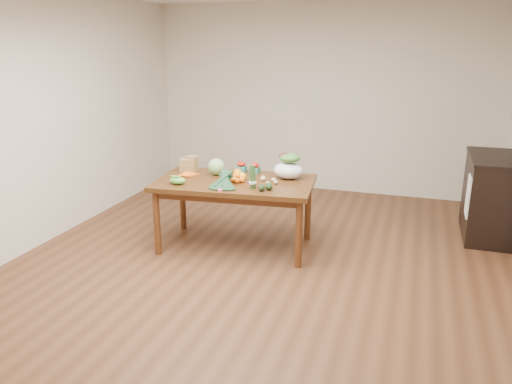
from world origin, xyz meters
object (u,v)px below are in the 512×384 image
(dining_table, at_px, (235,214))
(cabbage, at_px, (216,167))
(cabinet, at_px, (489,197))
(mandarin_cluster, at_px, (238,177))
(asparagus_bundle, at_px, (253,177))
(paper_bag, at_px, (188,164))
(salad_bag, at_px, (288,167))
(kale_bunch, at_px, (223,181))

(dining_table, height_order, cabbage, cabbage)
(cabinet, height_order, mandarin_cluster, cabinet)
(cabinet, distance_m, asparagus_bundle, 2.80)
(cabbage, height_order, asparagus_bundle, asparagus_bundle)
(cabbage, distance_m, mandarin_cluster, 0.37)
(paper_bag, relative_size, salad_bag, 0.74)
(mandarin_cluster, height_order, kale_bunch, kale_bunch)
(dining_table, bearing_deg, kale_bunch, -98.68)
(cabbage, height_order, mandarin_cluster, cabbage)
(dining_table, distance_m, asparagus_bundle, 0.61)
(cabbage, distance_m, kale_bunch, 0.53)
(paper_bag, distance_m, salad_bag, 1.17)
(mandarin_cluster, distance_m, asparagus_bundle, 0.31)
(kale_bunch, xyz_separation_m, asparagus_bundle, (0.29, 0.08, 0.05))
(salad_bag, bearing_deg, asparagus_bundle, -117.25)
(cabbage, xyz_separation_m, mandarin_cluster, (0.32, -0.18, -0.04))
(mandarin_cluster, height_order, asparagus_bundle, asparagus_bundle)
(cabbage, relative_size, mandarin_cluster, 1.02)
(asparagus_bundle, bearing_deg, kale_bunch, -169.74)
(cabinet, relative_size, cabbage, 5.58)
(mandarin_cluster, xyz_separation_m, kale_bunch, (-0.06, -0.28, 0.03))
(paper_bag, xyz_separation_m, salad_bag, (1.17, 0.03, 0.04))
(dining_table, distance_m, mandarin_cluster, 0.42)
(mandarin_cluster, distance_m, salad_bag, 0.56)
(dining_table, distance_m, cabinet, 2.91)
(paper_bag, height_order, kale_bunch, paper_bag)
(asparagus_bundle, bearing_deg, cabinet, 25.33)
(mandarin_cluster, xyz_separation_m, asparagus_bundle, (0.23, -0.20, 0.08))
(kale_bunch, bearing_deg, cabbage, 113.75)
(kale_bunch, bearing_deg, asparagus_bundle, 10.26)
(mandarin_cluster, relative_size, kale_bunch, 0.45)
(paper_bag, height_order, salad_bag, salad_bag)
(dining_table, bearing_deg, cabinet, 18.90)
(asparagus_bundle, bearing_deg, cabbage, 139.64)
(asparagus_bundle, relative_size, salad_bag, 0.78)
(cabinet, xyz_separation_m, salad_bag, (-2.13, -0.95, 0.40))
(cabinet, distance_m, salad_bag, 2.36)
(dining_table, height_order, salad_bag, salad_bag)
(dining_table, distance_m, paper_bag, 0.83)
(paper_bag, distance_m, asparagus_bundle, 1.03)
(paper_bag, bearing_deg, salad_bag, 1.57)
(dining_table, bearing_deg, mandarin_cluster, -31.21)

